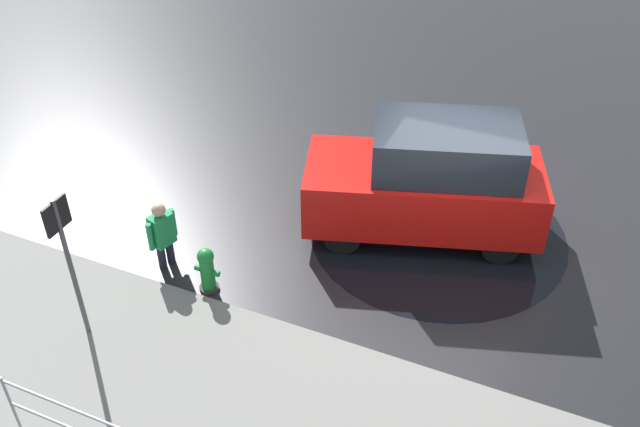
{
  "coord_description": "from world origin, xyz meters",
  "views": [
    {
      "loc": [
        -1.72,
        9.24,
        7.68
      ],
      "look_at": [
        1.87,
        0.99,
        0.9
      ],
      "focal_mm": 40.0,
      "sensor_mm": 36.0,
      "label": 1
    }
  ],
  "objects_px": {
    "moving_hatchback": "(429,180)",
    "pedestrian": "(162,232)",
    "sign_post": "(66,250)",
    "fire_hydrant": "(207,270)"
  },
  "relations": [
    {
      "from": "moving_hatchback",
      "to": "pedestrian",
      "type": "bearing_deg",
      "value": 35.71
    },
    {
      "from": "fire_hydrant",
      "to": "pedestrian",
      "type": "xyz_separation_m",
      "value": [
        0.93,
        -0.24,
        0.28
      ]
    },
    {
      "from": "fire_hydrant",
      "to": "sign_post",
      "type": "relative_size",
      "value": 0.33
    },
    {
      "from": "fire_hydrant",
      "to": "sign_post",
      "type": "distance_m",
      "value": 2.23
    },
    {
      "from": "moving_hatchback",
      "to": "sign_post",
      "type": "bearing_deg",
      "value": 48.77
    },
    {
      "from": "fire_hydrant",
      "to": "pedestrian",
      "type": "distance_m",
      "value": 1.0
    },
    {
      "from": "pedestrian",
      "to": "sign_post",
      "type": "distance_m",
      "value": 1.98
    },
    {
      "from": "sign_post",
      "to": "fire_hydrant",
      "type": "bearing_deg",
      "value": -127.11
    },
    {
      "from": "fire_hydrant",
      "to": "moving_hatchback",
      "type": "bearing_deg",
      "value": -133.25
    },
    {
      "from": "moving_hatchback",
      "to": "fire_hydrant",
      "type": "bearing_deg",
      "value": 46.75
    }
  ]
}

